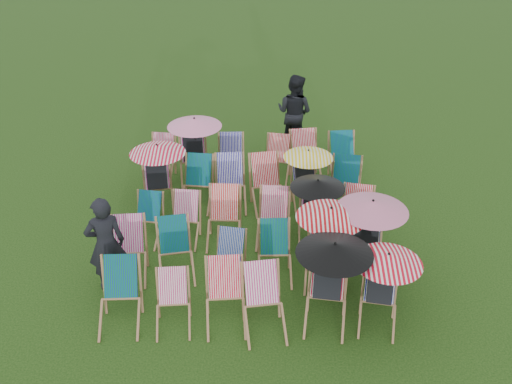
{
  "coord_description": "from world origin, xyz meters",
  "views": [
    {
      "loc": [
        0.29,
        -8.84,
        6.33
      ],
      "look_at": [
        0.11,
        0.25,
        0.9
      ],
      "focal_mm": 40.0,
      "sensor_mm": 36.0,
      "label": 1
    }
  ],
  "objects_px": {
    "deckchair_5": "(381,288)",
    "person_rear": "(294,112)",
    "deckchair_0": "(119,297)",
    "person_left": "(106,244)",
    "deckchair_29": "(344,159)"
  },
  "relations": [
    {
      "from": "deckchair_5",
      "to": "person_rear",
      "type": "height_order",
      "value": "person_rear"
    },
    {
      "from": "deckchair_5",
      "to": "person_left",
      "type": "distance_m",
      "value": 4.43
    },
    {
      "from": "deckchair_5",
      "to": "deckchair_29",
      "type": "height_order",
      "value": "deckchair_5"
    },
    {
      "from": "deckchair_29",
      "to": "person_rear",
      "type": "distance_m",
      "value": 1.91
    },
    {
      "from": "deckchair_0",
      "to": "deckchair_5",
      "type": "relative_size",
      "value": 0.79
    },
    {
      "from": "person_left",
      "to": "deckchair_5",
      "type": "bearing_deg",
      "value": 148.73
    },
    {
      "from": "deckchair_0",
      "to": "deckchair_5",
      "type": "height_order",
      "value": "deckchair_5"
    },
    {
      "from": "deckchair_5",
      "to": "person_left",
      "type": "height_order",
      "value": "person_left"
    },
    {
      "from": "deckchair_5",
      "to": "person_left",
      "type": "xyz_separation_m",
      "value": [
        -4.36,
        0.76,
        0.21
      ]
    },
    {
      "from": "person_rear",
      "to": "deckchair_5",
      "type": "bearing_deg",
      "value": 130.32
    },
    {
      "from": "person_left",
      "to": "deckchair_29",
      "type": "bearing_deg",
      "value": -160.0
    },
    {
      "from": "deckchair_0",
      "to": "person_left",
      "type": "xyz_separation_m",
      "value": [
        -0.36,
        0.85,
        0.38
      ]
    },
    {
      "from": "deckchair_29",
      "to": "person_left",
      "type": "height_order",
      "value": "person_left"
    },
    {
      "from": "deckchair_0",
      "to": "deckchair_29",
      "type": "relative_size",
      "value": 1.0
    },
    {
      "from": "deckchair_5",
      "to": "person_left",
      "type": "relative_size",
      "value": 0.72
    }
  ]
}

